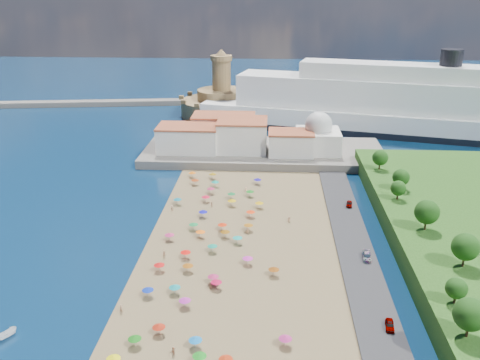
{
  "coord_description": "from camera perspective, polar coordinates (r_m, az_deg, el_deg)",
  "views": [
    {
      "loc": [
        13.02,
        -120.68,
        62.01
      ],
      "look_at": [
        4.0,
        25.0,
        8.0
      ],
      "focal_mm": 40.0,
      "sensor_mm": 36.0,
      "label": 1
    }
  ],
  "objects": [
    {
      "name": "domed_building",
      "position": [
        199.61,
        8.32,
        4.68
      ],
      "size": [
        16.0,
        16.0,
        15.0
      ],
      "color": "silver",
      "rests_on": "terrace"
    },
    {
      "name": "beachgoers",
      "position": [
        129.77,
        -3.81,
        -7.73
      ],
      "size": [
        35.41,
        93.91,
        1.88
      ],
      "color": "tan",
      "rests_on": "beach"
    },
    {
      "name": "ground",
      "position": [
        136.31,
        -2.34,
        -6.77
      ],
      "size": [
        700.0,
        700.0,
        0.0
      ],
      "primitive_type": "plane",
      "color": "#071938",
      "rests_on": "ground"
    },
    {
      "name": "fortress",
      "position": [
        265.72,
        -1.96,
        8.28
      ],
      "size": [
        40.0,
        40.0,
        32.4
      ],
      "color": "#977B4B",
      "rests_on": "ground"
    },
    {
      "name": "waterfront_buildings",
      "position": [
        202.36,
        -1.14,
        4.79
      ],
      "size": [
        57.0,
        29.0,
        11.0
      ],
      "color": "silver",
      "rests_on": "terrace"
    },
    {
      "name": "cruise_ship",
      "position": [
        242.3,
        15.71,
        7.37
      ],
      "size": [
        169.14,
        63.63,
        36.74
      ],
      "color": "black",
      "rests_on": "ground"
    },
    {
      "name": "jetty",
      "position": [
        237.95,
        -2.62,
        5.48
      ],
      "size": [
        18.0,
        70.0,
        2.4
      ],
      "primitive_type": "cube",
      "color": "#59544C",
      "rests_on": "ground"
    },
    {
      "name": "beach_parasols",
      "position": [
        128.05,
        -3.52,
        -7.61
      ],
      "size": [
        33.16,
        113.75,
        2.2
      ],
      "color": "gray",
      "rests_on": "beach"
    },
    {
      "name": "hillside_trees",
      "position": [
        126.2,
        19.88,
        -5.26
      ],
      "size": [
        13.25,
        106.08,
        7.6
      ],
      "color": "#382314",
      "rests_on": "hillside"
    },
    {
      "name": "breakwater",
      "position": [
        306.14,
        -20.42,
        7.6
      ],
      "size": [
        199.03,
        34.77,
        2.6
      ],
      "primitive_type": "cube",
      "rotation": [
        0.0,
        0.0,
        0.14
      ],
      "color": "#59544C",
      "rests_on": "ground"
    },
    {
      "name": "terrace",
      "position": [
        202.94,
        2.53,
        2.94
      ],
      "size": [
        90.0,
        36.0,
        3.0
      ],
      "primitive_type": "cube",
      "color": "#59544C",
      "rests_on": "ground"
    },
    {
      "name": "parked_cars",
      "position": [
        132.22,
        13.26,
        -7.57
      ],
      "size": [
        2.35,
        63.14,
        1.43
      ],
      "color": "gray",
      "rests_on": "promenade"
    }
  ]
}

